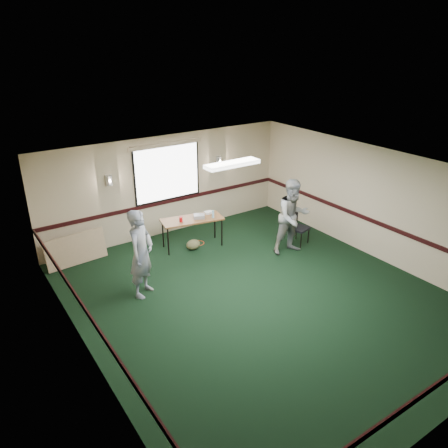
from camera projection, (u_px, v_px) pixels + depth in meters
ground at (259, 297)px, 9.16m from camera, size 8.00×8.00×0.00m
room_shell at (204, 197)px, 10.14m from camera, size 8.00×8.02×8.00m
folding_table at (192, 221)px, 11.06m from camera, size 1.64×0.92×0.78m
projector at (199, 216)px, 11.06m from camera, size 0.34×0.32×0.09m
game_console at (209, 212)px, 11.35m from camera, size 0.21×0.17×0.05m
red_cup at (181, 219)px, 10.83m from camera, size 0.08×0.08×0.13m
water_bottle at (213, 214)px, 11.05m from camera, size 0.06×0.06×0.20m
duffel_bag at (193, 245)px, 11.13m from camera, size 0.45×0.41×0.26m
cable_coil at (198, 243)px, 11.49m from camera, size 0.33×0.33×0.02m
folded_table at (76, 249)px, 10.36m from camera, size 1.46×0.33×0.74m
conference_chair at (296, 224)px, 11.35m from camera, size 0.54×0.55×0.89m
person_left at (141, 253)px, 8.91m from camera, size 0.83×0.79×1.90m
person_right at (293, 217)px, 10.69m from camera, size 1.02×0.85×1.90m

